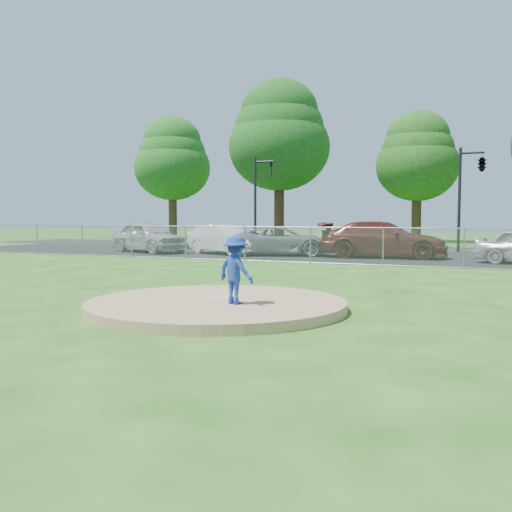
# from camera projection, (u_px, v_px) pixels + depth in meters

# --- Properties ---
(ground) EXTENTS (120.00, 120.00, 0.00)m
(ground) POSITION_uv_depth(u_px,v_px,m) (344.00, 269.00, 21.01)
(ground) COLOR #215412
(ground) RESTS_ON ground
(pitchers_mound) EXTENTS (5.40, 5.40, 0.20)m
(pitchers_mound) POSITION_uv_depth(u_px,v_px,m) (217.00, 305.00, 11.89)
(pitchers_mound) COLOR #A57F5A
(pitchers_mound) RESTS_ON ground
(pitching_rubber) EXTENTS (0.60, 0.15, 0.04)m
(pitching_rubber) POSITION_uv_depth(u_px,v_px,m) (221.00, 298.00, 12.07)
(pitching_rubber) COLOR white
(pitching_rubber) RESTS_ON pitchers_mound
(chain_link_fence) EXTENTS (40.00, 0.06, 1.50)m
(chain_link_fence) POSITION_uv_depth(u_px,v_px,m) (358.00, 246.00, 22.77)
(chain_link_fence) COLOR gray
(chain_link_fence) RESTS_ON ground
(parking_lot) EXTENTS (50.00, 8.00, 0.01)m
(parking_lot) POSITION_uv_depth(u_px,v_px,m) (381.00, 257.00, 26.92)
(parking_lot) COLOR black
(parking_lot) RESTS_ON ground
(street) EXTENTS (60.00, 7.00, 0.01)m
(street) POSITION_uv_depth(u_px,v_px,m) (407.00, 249.00, 33.75)
(street) COLOR black
(street) RESTS_ON ground
(tree_far_left) EXTENTS (6.72, 6.72, 10.74)m
(tree_far_left) POSITION_uv_depth(u_px,v_px,m) (172.00, 158.00, 50.42)
(tree_far_left) COLOR #3A2415
(tree_far_left) RESTS_ON ground
(tree_left) EXTENTS (7.84, 7.84, 12.53)m
(tree_left) POSITION_uv_depth(u_px,v_px,m) (279.00, 135.00, 44.03)
(tree_left) COLOR #352013
(tree_left) RESTS_ON ground
(tree_center) EXTENTS (6.16, 6.16, 9.84)m
(tree_center) POSITION_uv_depth(u_px,v_px,m) (418.00, 156.00, 42.82)
(tree_center) COLOR #352413
(tree_center) RESTS_ON ground
(traffic_signal_left) EXTENTS (1.28, 0.20, 5.60)m
(traffic_signal_left) POSITION_uv_depth(u_px,v_px,m) (259.00, 193.00, 35.27)
(traffic_signal_left) COLOR black
(traffic_signal_left) RESTS_ON ground
(traffic_signal_center) EXTENTS (1.42, 2.48, 5.60)m
(traffic_signal_center) POSITION_uv_depth(u_px,v_px,m) (480.00, 166.00, 29.99)
(traffic_signal_center) COLOR black
(traffic_signal_center) RESTS_ON ground
(pitcher) EXTENTS (1.00, 0.78, 1.36)m
(pitcher) POSITION_uv_depth(u_px,v_px,m) (236.00, 270.00, 11.36)
(pitcher) COLOR navy
(pitcher) RESTS_ON pitchers_mound
(traffic_cone) EXTENTS (0.33, 0.33, 0.64)m
(traffic_cone) POSITION_uv_depth(u_px,v_px,m) (234.00, 250.00, 27.69)
(traffic_cone) COLOR #FF550D
(traffic_cone) RESTS_ON parking_lot
(parked_car_silver) EXTENTS (5.37, 3.61, 1.70)m
(parked_car_silver) POSITION_uv_depth(u_px,v_px,m) (149.00, 237.00, 30.69)
(parked_car_silver) COLOR #B6B6BB
(parked_car_silver) RESTS_ON parking_lot
(parked_car_white) EXTENTS (4.80, 3.16, 1.49)m
(parked_car_white) POSITION_uv_depth(u_px,v_px,m) (225.00, 240.00, 29.07)
(parked_car_white) COLOR white
(parked_car_white) RESTS_ON parking_lot
(parked_car_gray) EXTENTS (5.64, 3.92, 1.43)m
(parked_car_gray) POSITION_uv_depth(u_px,v_px,m) (282.00, 241.00, 28.27)
(parked_car_gray) COLOR gray
(parked_car_gray) RESTS_ON parking_lot
(parked_car_darkred) EXTENTS (6.10, 3.00, 1.70)m
(parked_car_darkred) POSITION_uv_depth(u_px,v_px,m) (383.00, 240.00, 26.65)
(parked_car_darkred) COLOR #5B1E16
(parked_car_darkred) RESTS_ON parking_lot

